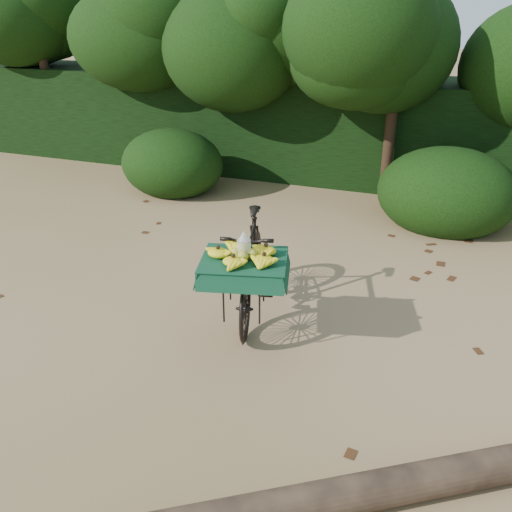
% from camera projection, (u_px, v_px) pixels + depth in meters
% --- Properties ---
extents(ground, '(80.00, 80.00, 0.00)m').
position_uv_depth(ground, '(241.00, 369.00, 4.91)').
color(ground, tan).
rests_on(ground, ground).
extents(vendor_bicycle, '(1.08, 1.92, 1.09)m').
position_uv_depth(vendor_bicycle, '(251.00, 266.00, 5.58)').
color(vendor_bicycle, black).
rests_on(vendor_bicycle, ground).
extents(fallen_log, '(3.01, 2.11, 0.25)m').
position_uv_depth(fallen_log, '(341.00, 497.00, 3.49)').
color(fallen_log, brown).
rests_on(fallen_log, ground).
extents(hedge_backdrop, '(26.00, 1.80, 1.80)m').
position_uv_depth(hedge_backdrop, '(369.00, 130.00, 9.87)').
color(hedge_backdrop, black).
rests_on(hedge_backdrop, ground).
extents(tree_row, '(14.50, 2.00, 4.00)m').
position_uv_depth(tree_row, '(327.00, 70.00, 8.93)').
color(tree_row, black).
rests_on(tree_row, ground).
extents(bush_clumps, '(8.80, 1.70, 0.90)m').
position_uv_depth(bush_clumps, '(377.00, 189.00, 8.20)').
color(bush_clumps, black).
rests_on(bush_clumps, ground).
extents(leaf_litter, '(7.00, 7.30, 0.01)m').
position_uv_depth(leaf_litter, '(265.00, 332.00, 5.46)').
color(leaf_litter, '#432512').
rests_on(leaf_litter, ground).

